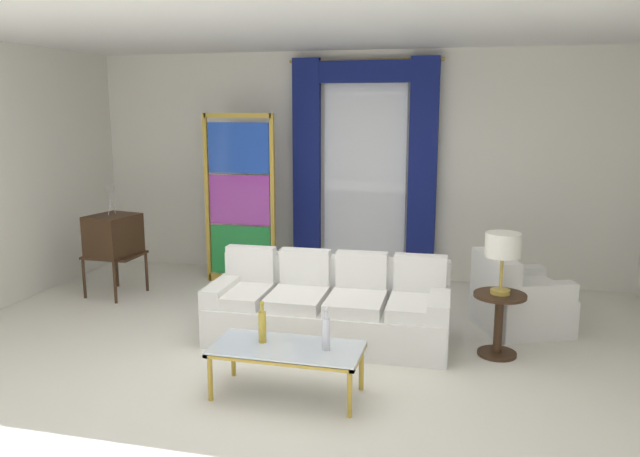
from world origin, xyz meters
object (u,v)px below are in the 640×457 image
couch_white_long (330,309)px  vintage_tv (113,237)px  armchair_white (517,303)px  round_side_table (499,319)px  table_lamp_brass (503,248)px  bottle_blue_decanter (326,332)px  stained_glass_divider (240,203)px  bottle_crystal_tall (262,325)px  peacock_figurine (254,274)px  coffee_table (287,351)px

couch_white_long → vintage_tv: (-2.89, 0.81, 0.42)m
armchair_white → round_side_table: bearing=-104.7°
table_lamp_brass → round_side_table: bearing=0.0°
bottle_blue_decanter → table_lamp_brass: 1.90m
vintage_tv → round_side_table: size_ratio=2.26×
armchair_white → stained_glass_divider: 3.62m
vintage_tv → round_side_table: bearing=-10.7°
bottle_crystal_tall → stained_glass_divider: stained_glass_divider is taller
table_lamp_brass → vintage_tv: bearing=169.3°
bottle_crystal_tall → armchair_white: armchair_white is taller
vintage_tv → round_side_table: (4.51, -0.85, -0.37)m
peacock_figurine → round_side_table: bearing=-25.5°
couch_white_long → vintage_tv: bearing=164.4°
coffee_table → stained_glass_divider: stained_glass_divider is taller
couch_white_long → round_side_table: size_ratio=3.97×
peacock_figurine → round_side_table: (2.90, -1.38, 0.14)m
vintage_tv → armchair_white: bearing=-1.0°
vintage_tv → bottle_crystal_tall: bearing=-38.2°
bottle_crystal_tall → armchair_white: size_ratio=0.33×
armchair_white → round_side_table: (-0.20, -0.77, 0.07)m
couch_white_long → peacock_figurine: bearing=133.8°
stained_glass_divider → table_lamp_brass: stained_glass_divider is taller
bottle_blue_decanter → stained_glass_divider: stained_glass_divider is taller
vintage_tv → stained_glass_divider: stained_glass_divider is taller
bottle_blue_decanter → bottle_crystal_tall: same height
couch_white_long → bottle_crystal_tall: bearing=-101.8°
vintage_tv → peacock_figurine: size_ratio=2.24×
coffee_table → bottle_crystal_tall: bottle_crystal_tall is taller
couch_white_long → stained_glass_divider: stained_glass_divider is taller
bottle_crystal_tall → stained_glass_divider: bearing=114.2°
table_lamp_brass → armchair_white: bearing=75.3°
coffee_table → bottle_crystal_tall: (-0.22, 0.04, 0.18)m
bottle_blue_decanter → vintage_tv: 3.81m
bottle_crystal_tall → peacock_figurine: 2.82m
bottle_crystal_tall → peacock_figurine: bottle_crystal_tall is taller
table_lamp_brass → bottle_blue_decanter: bearing=-137.0°
vintage_tv → peacock_figurine: (1.61, 0.53, -0.51)m
round_side_table → couch_white_long: bearing=178.5°
couch_white_long → stained_glass_divider: 2.44m
armchair_white → coffee_table: bearing=-132.4°
coffee_table → vintage_tv: (-2.85, 2.12, 0.36)m
vintage_tv → table_lamp_brass: size_ratio=2.36×
armchair_white → round_side_table: armchair_white is taller
bottle_crystal_tall → round_side_table: (1.88, 1.22, -0.20)m
stained_glass_divider → coffee_table: bearing=-62.6°
peacock_figurine → coffee_table: bearing=-64.8°
stained_glass_divider → peacock_figurine: 0.96m
stained_glass_divider → table_lamp_brass: size_ratio=3.86×
couch_white_long → peacock_figurine: size_ratio=3.94×
bottle_blue_decanter → table_lamp_brass: (1.34, 1.25, 0.48)m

